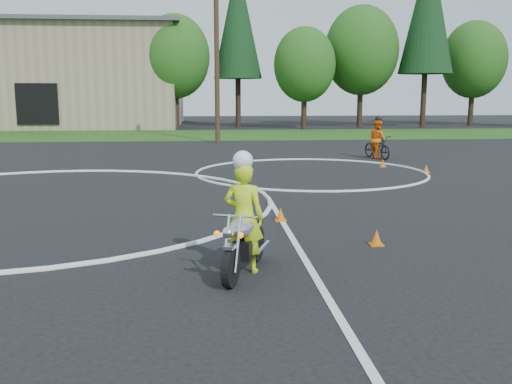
{
  "coord_description": "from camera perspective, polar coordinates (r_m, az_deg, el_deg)",
  "views": [
    {
      "loc": [
        4.4,
        -11.6,
        2.75
      ],
      "look_at": [
        5.21,
        -2.12,
        1.1
      ],
      "focal_mm": 40.0,
      "sensor_mm": 36.0,
      "label": 1
    }
  ],
  "objects": [
    {
      "name": "traffic_cones",
      "position": [
        15.14,
        -5.22,
        -0.15
      ],
      "size": [
        19.71,
        11.31,
        0.3
      ],
      "color": "#D7620B",
      "rests_on": "ground"
    },
    {
      "name": "utility_poles",
      "position": [
        32.7,
        -3.95,
        14.09
      ],
      "size": [
        41.6,
        1.12,
        10.0
      ],
      "color": "#473321",
      "rests_on": "ground"
    },
    {
      "name": "rider_primary_grp",
      "position": [
        8.79,
        -1.22,
        -2.2
      ],
      "size": [
        0.73,
        0.61,
        1.9
      ],
      "rotation": [
        0.0,
        0.0,
        -0.36
      ],
      "color": "#CBEF19",
      "rests_on": "ground"
    },
    {
      "name": "treeline",
      "position": [
        47.52,
        7.99,
        14.39
      ],
      "size": [
        38.2,
        8.1,
        14.52
      ],
      "color": "#382619",
      "rests_on": "ground"
    },
    {
      "name": "primary_motorcycle",
      "position": [
        8.75,
        -1.22,
        -5.07
      ],
      "size": [
        0.95,
        1.86,
        1.02
      ],
      "rotation": [
        0.0,
        0.0,
        -0.36
      ],
      "color": "black",
      "rests_on": "ground"
    },
    {
      "name": "rider_second_grp",
      "position": [
        24.92,
        12.05,
        4.75
      ],
      "size": [
        1.14,
        1.99,
        1.81
      ],
      "rotation": [
        0.0,
        0.0,
        0.28
      ],
      "color": "black",
      "rests_on": "ground"
    },
    {
      "name": "grass_strip",
      "position": [
        38.95,
        -11.43,
        5.59
      ],
      "size": [
        120.0,
        10.0,
        0.02
      ],
      "primitive_type": "cube",
      "color": "#1E4714",
      "rests_on": "ground"
    },
    {
      "name": "course_markings",
      "position": [
        16.34,
        -12.67,
        -0.07
      ],
      "size": [
        19.05,
        19.05,
        0.12
      ],
      "color": "silver",
      "rests_on": "ground"
    }
  ]
}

